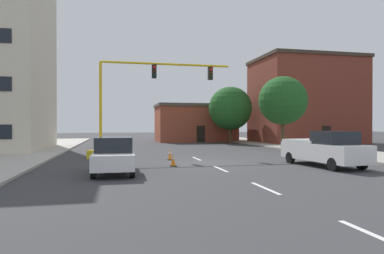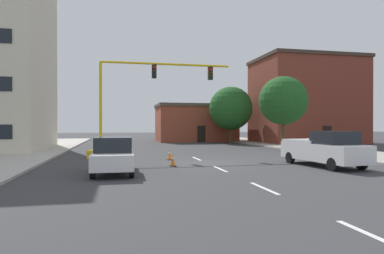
{
  "view_description": "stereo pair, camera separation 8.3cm",
  "coord_description": "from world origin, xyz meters",
  "views": [
    {
      "loc": [
        -5.29,
        -20.0,
        2.34
      ],
      "look_at": [
        0.01,
        4.05,
        2.17
      ],
      "focal_mm": 31.52,
      "sensor_mm": 36.0,
      "label": 1
    },
    {
      "loc": [
        -5.21,
        -20.01,
        2.34
      ],
      "look_at": [
        0.01,
        4.05,
        2.17
      ],
      "focal_mm": 31.52,
      "sensor_mm": 36.0,
      "label": 2
    }
  ],
  "objects": [
    {
      "name": "traffic_cone_roadside_b",
      "position": [
        -1.92,
        2.06,
        0.34
      ],
      "size": [
        0.36,
        0.36,
        0.69
      ],
      "color": "black",
      "rests_on": "ground_plane"
    },
    {
      "name": "sidewalk_right",
      "position": [
        12.61,
        8.0,
        0.07
      ],
      "size": [
        6.0,
        56.0,
        0.14
      ],
      "primitive_type": "cube",
      "color": "#9E998E",
      "rests_on": "ground_plane"
    },
    {
      "name": "lane_stripe_seg_2",
      "position": [
        0.0,
        -3.0,
        0.0
      ],
      "size": [
        0.16,
        2.4,
        0.01
      ],
      "primitive_type": "cube",
      "color": "silver",
      "rests_on": "ground_plane"
    },
    {
      "name": "lane_stripe_seg_3",
      "position": [
        0.0,
        2.5,
        0.0
      ],
      "size": [
        0.16,
        2.4,
        0.01
      ],
      "primitive_type": "cube",
      "color": "silver",
      "rests_on": "ground_plane"
    },
    {
      "name": "traffic_signal_gantry",
      "position": [
        -5.09,
        4.37,
        2.32
      ],
      "size": [
        10.26,
        1.2,
        6.83
      ],
      "color": "yellow",
      "rests_on": "ground_plane"
    },
    {
      "name": "ground_plane",
      "position": [
        0.0,
        0.0,
        0.0
      ],
      "size": [
        160.0,
        160.0,
        0.0
      ],
      "primitive_type": "plane",
      "color": "#38383A"
    },
    {
      "name": "tree_right_mid",
      "position": [
        10.05,
        9.44,
        4.62
      ],
      "size": [
        4.61,
        4.61,
        6.94
      ],
      "color": "#4C3823",
      "rests_on": "ground_plane"
    },
    {
      "name": "building_brick_center",
      "position": [
        5.4,
        26.64,
        2.61
      ],
      "size": [
        11.01,
        7.33,
        5.19
      ],
      "color": "brown",
      "rests_on": "ground_plane"
    },
    {
      "name": "traffic_cone_roadside_a",
      "position": [
        -2.26,
        -1.32,
        0.33
      ],
      "size": [
        0.36,
        0.36,
        0.67
      ],
      "color": "black",
      "rests_on": "ground_plane"
    },
    {
      "name": "sedan_white_near_left",
      "position": [
        -5.48,
        -3.37,
        0.89
      ],
      "size": [
        1.92,
        4.52,
        1.74
      ],
      "color": "white",
      "rests_on": "ground_plane"
    },
    {
      "name": "lane_stripe_seg_1",
      "position": [
        0.0,
        -8.5,
        0.0
      ],
      "size": [
        0.16,
        2.4,
        0.01
      ],
      "primitive_type": "cube",
      "color": "silver",
      "rests_on": "ground_plane"
    },
    {
      "name": "sidewalk_left",
      "position": [
        -12.61,
        8.0,
        0.07
      ],
      "size": [
        6.0,
        56.0,
        0.14
      ],
      "primitive_type": "cube",
      "color": "#B2ADA3",
      "rests_on": "ground_plane"
    },
    {
      "name": "building_row_right",
      "position": [
        18.13,
        18.91,
        5.4
      ],
      "size": [
        12.58,
        9.23,
        10.78
      ],
      "color": "brown",
      "rests_on": "ground_plane"
    },
    {
      "name": "lane_stripe_seg_0",
      "position": [
        0.0,
        -14.0,
        0.0
      ],
      "size": [
        0.16,
        2.4,
        0.01
      ],
      "primitive_type": "cube",
      "color": "silver",
      "rests_on": "ground_plane"
    },
    {
      "name": "pickup_truck_white",
      "position": [
        5.99,
        -3.21,
        0.97
      ],
      "size": [
        2.51,
        5.57,
        1.99
      ],
      "color": "white",
      "rests_on": "ground_plane"
    },
    {
      "name": "tree_right_far",
      "position": [
        8.51,
        20.27,
        4.38
      ],
      "size": [
        5.44,
        5.44,
        7.11
      ],
      "color": "#4C3823",
      "rests_on": "ground_plane"
    }
  ]
}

